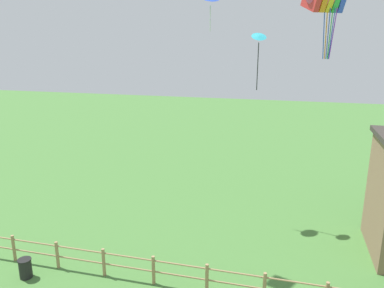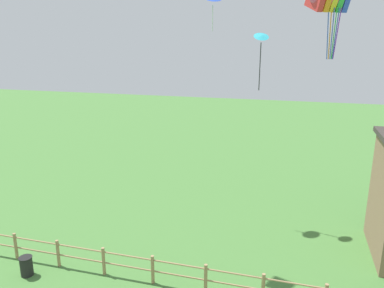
% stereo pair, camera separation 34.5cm
% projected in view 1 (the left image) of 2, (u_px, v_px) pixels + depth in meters
% --- Properties ---
extents(wooden_fence, '(20.64, 0.14, 1.29)m').
position_uv_depth(wooden_fence, '(180.00, 272.00, 15.26)').
color(wooden_fence, '#9E7F56').
rests_on(wooden_fence, ground_plane).
extents(trash_bin, '(0.57, 0.57, 0.87)m').
position_uv_depth(trash_bin, '(25.00, 268.00, 16.04)').
color(trash_bin, black).
rests_on(trash_bin, ground_plane).
extents(kite_cyan_delta, '(0.97, 0.92, 2.98)m').
position_uv_depth(kite_cyan_delta, '(259.00, 41.00, 19.22)').
color(kite_cyan_delta, '#2DB2C6').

